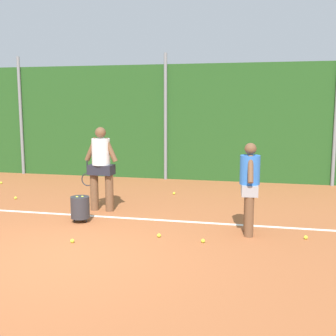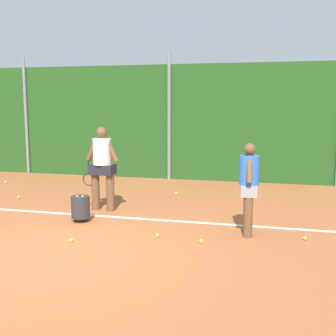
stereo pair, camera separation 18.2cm
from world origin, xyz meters
The scene contains 15 objects.
ground_plane centered at (0.00, 2.05, 0.00)m, with size 27.34×27.34×0.00m, color #A85B33.
hedge_fence_backdrop centered at (0.00, 6.96, 1.71)m, with size 16.56×0.25×3.41m, color #23511E.
fence_post_left centered at (-4.78, 6.79, 1.87)m, with size 0.10×0.10×3.73m, color gray.
fence_post_center centered at (0.00, 6.79, 1.87)m, with size 0.10×0.10×3.73m, color gray.
court_baseline_paint centered at (0.00, 2.25, 0.00)m, with size 12.10×0.10×0.01m, color white.
player_foreground_near centered at (2.66, 1.73, 0.90)m, with size 0.34×0.75×1.61m.
player_midcourt centered at (-0.46, 2.73, 1.00)m, with size 0.82×0.38×1.79m.
ball_hopper centered at (-0.54, 1.79, 0.29)m, with size 0.36×0.36×0.51m.
tennis_ball_2 centered at (-4.41, 4.99, 0.03)m, with size 0.07×0.07×0.07m, color #CCDB33.
tennis_ball_4 centered at (-0.14, 0.58, 0.03)m, with size 0.07×0.07×0.07m, color #CCDB33.
tennis_ball_5 centered at (-2.89, 3.30, 0.03)m, with size 0.07×0.07×0.07m, color #CCDB33.
tennis_ball_6 centered at (3.63, 1.63, 0.03)m, with size 0.07×0.07×0.07m, color #CCDB33.
tennis_ball_8 centered at (0.71, 4.66, 0.03)m, with size 0.07×0.07×0.07m, color #CCDB33.
tennis_ball_9 centered at (1.18, 1.19, 0.03)m, with size 0.07×0.07×0.07m, color #CCDB33.
tennis_ball_12 centered at (1.96, 1.06, 0.03)m, with size 0.07×0.07×0.07m, color #CCDB33.
Camera 2 is at (3.06, -5.65, 2.27)m, focal length 45.85 mm.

